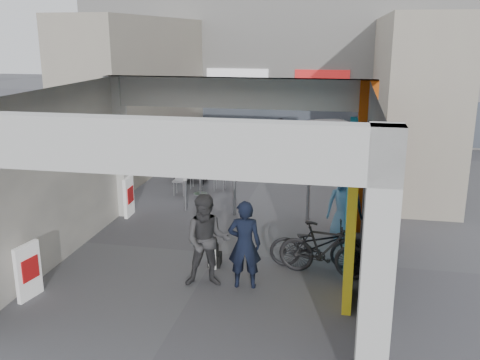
% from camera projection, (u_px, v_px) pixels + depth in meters
% --- Properties ---
extents(ground, '(90.00, 90.00, 0.00)m').
position_uv_depth(ground, '(217.00, 253.00, 11.30)').
color(ground, '#545459').
rests_on(ground, ground).
extents(arcade_canopy, '(6.40, 6.45, 6.40)m').
position_uv_depth(arcade_canopy, '(234.00, 157.00, 9.81)').
color(arcade_canopy, beige).
rests_on(arcade_canopy, ground).
extents(far_building, '(18.00, 4.08, 8.00)m').
position_uv_depth(far_building, '(291.00, 45.00, 23.46)').
color(far_building, white).
rests_on(far_building, ground).
extents(plaza_bldg_left, '(2.00, 9.00, 5.00)m').
position_uv_depth(plaza_bldg_left, '(141.00, 92.00, 18.57)').
color(plaza_bldg_left, '#A49D88').
rests_on(plaza_bldg_left, ground).
extents(plaza_bldg_right, '(2.00, 9.00, 5.00)m').
position_uv_depth(plaza_bldg_right, '(410.00, 98.00, 16.88)').
color(plaza_bldg_right, '#A49D88').
rests_on(plaza_bldg_right, ground).
extents(bollard_left, '(0.09, 0.09, 0.83)m').
position_uv_depth(bollard_left, '(185.00, 195.00, 13.92)').
color(bollard_left, '#97999F').
rests_on(bollard_left, ground).
extents(bollard_center, '(0.09, 0.09, 0.96)m').
position_uv_depth(bollard_center, '(234.00, 197.00, 13.54)').
color(bollard_center, '#97999F').
rests_on(bollard_center, ground).
extents(bollard_right, '(0.09, 0.09, 0.98)m').
position_uv_depth(bollard_right, '(308.00, 200.00, 13.21)').
color(bollard_right, '#97999F').
rests_on(bollard_right, ground).
extents(advert_board_near, '(0.19, 0.56, 1.00)m').
position_uv_depth(advert_board_near, '(28.00, 271.00, 9.27)').
color(advert_board_near, white).
rests_on(advert_board_near, ground).
extents(advert_board_far, '(0.12, 0.55, 1.00)m').
position_uv_depth(advert_board_far, '(129.00, 196.00, 13.48)').
color(advert_board_far, white).
rests_on(advert_board_far, ground).
extents(cafe_set, '(1.37, 1.11, 0.83)m').
position_uv_depth(cafe_set, '(199.00, 182.00, 15.62)').
color(cafe_set, '#B3B3B9').
rests_on(cafe_set, ground).
extents(produce_stand, '(1.11, 0.60, 0.73)m').
position_uv_depth(produce_stand, '(191.00, 173.00, 16.64)').
color(produce_stand, black).
rests_on(produce_stand, ground).
extents(crate_stack, '(0.48, 0.39, 0.56)m').
position_uv_depth(crate_stack, '(268.00, 164.00, 17.77)').
color(crate_stack, '#185421').
rests_on(crate_stack, ground).
extents(border_collie, '(0.24, 0.47, 0.65)m').
position_uv_depth(border_collie, '(214.00, 255.00, 10.57)').
color(border_collie, black).
rests_on(border_collie, ground).
extents(man_with_dog, '(0.65, 0.47, 1.65)m').
position_uv_depth(man_with_dog, '(245.00, 244.00, 9.60)').
color(man_with_dog, black).
rests_on(man_with_dog, ground).
extents(man_back_turned, '(0.96, 0.81, 1.73)m').
position_uv_depth(man_back_turned, '(207.00, 241.00, 9.65)').
color(man_back_turned, '#3A3A3C').
rests_on(man_back_turned, ground).
extents(man_elderly, '(0.83, 0.58, 1.61)m').
position_uv_depth(man_elderly, '(344.00, 205.00, 11.87)').
color(man_elderly, '#5E8EB6').
rests_on(man_elderly, ground).
extents(man_crates, '(1.07, 0.53, 1.75)m').
position_uv_depth(man_crates, '(281.00, 144.00, 17.95)').
color(man_crates, black).
rests_on(man_crates, ground).
extents(bicycle_front, '(1.84, 0.75, 0.94)m').
position_uv_depth(bicycle_front, '(316.00, 245.00, 10.50)').
color(bicycle_front, black).
rests_on(bicycle_front, ground).
extents(bicycle_rear, '(1.83, 0.79, 1.06)m').
position_uv_depth(bicycle_rear, '(324.00, 249.00, 10.13)').
color(bicycle_rear, black).
rests_on(bicycle_rear, ground).
extents(white_van, '(4.58, 3.29, 1.45)m').
position_uv_depth(white_van, '(338.00, 136.00, 20.23)').
color(white_van, white).
rests_on(white_van, ground).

